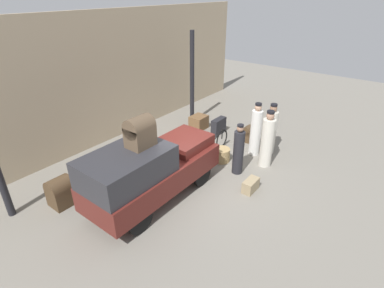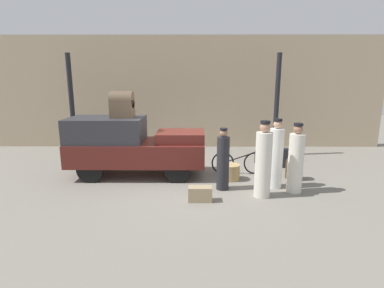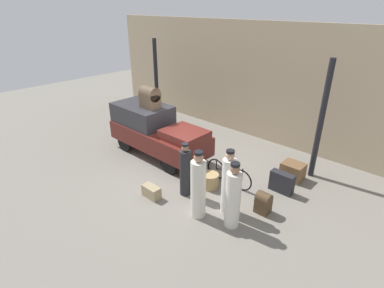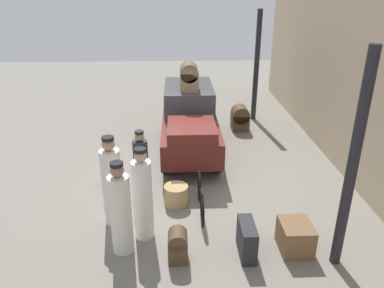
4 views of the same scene
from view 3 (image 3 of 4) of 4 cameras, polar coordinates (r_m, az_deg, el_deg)
ground_plane at (r=10.04m, az=-1.62°, el=-4.93°), size 30.00×30.00×0.00m
station_building_facade at (r=12.25m, az=11.95°, el=11.52°), size 16.00×0.15×4.50m
canopy_pillar_left at (r=13.87m, az=-6.83°, el=11.76°), size 0.17×0.17×3.71m
canopy_pillar_right at (r=9.73m, az=23.34°, el=3.95°), size 0.17×0.17×3.71m
truck at (r=10.80m, az=-6.97°, el=2.69°), size 3.90×1.50×1.73m
bicycle at (r=9.19m, az=7.01°, el=-5.71°), size 1.64×0.04×0.72m
wicker_basket at (r=9.07m, az=3.43°, el=-6.96°), size 0.53×0.53×0.44m
porter_carrying_trunk at (r=7.59m, az=1.19°, el=-8.25°), size 0.39×0.39×1.87m
porter_standing_middle at (r=7.77m, az=6.95°, el=-7.70°), size 0.36×0.36×1.83m
porter_with_bicycle at (r=7.36m, az=7.81°, el=-10.15°), size 0.38×0.38×1.77m
porter_lifting_near_truck at (r=8.48m, az=-1.28°, el=-5.25°), size 0.32×0.32×1.61m
suitcase_black_upright at (r=8.72m, az=-7.74°, el=-8.98°), size 0.56×0.28×0.35m
trunk_barrel_dark at (r=8.22m, az=13.44°, el=-10.72°), size 0.37×0.34×0.61m
trunk_umber_medium at (r=9.18m, az=16.73°, el=-7.01°), size 0.70×0.26×0.62m
trunk_large_brown at (r=9.95m, az=18.62°, el=-4.91°), size 0.66×0.55×0.54m
trunk_wicker_pale at (r=13.15m, az=-5.70°, el=4.41°), size 0.57×0.55×0.80m
trunk_on_truck_roof at (r=10.57m, az=-8.04°, el=8.83°), size 0.63×0.49×0.75m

